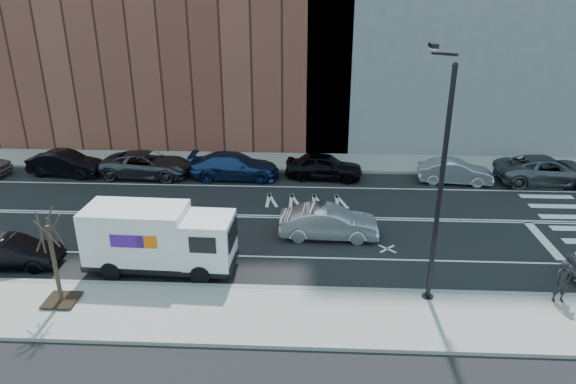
# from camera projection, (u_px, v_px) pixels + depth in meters

# --- Properties ---
(ground) EXTENTS (120.00, 120.00, 0.00)m
(ground) POSITION_uv_depth(u_px,v_px,m) (265.00, 216.00, 27.06)
(ground) COLOR black
(ground) RESTS_ON ground
(sidewalk_near) EXTENTS (44.00, 3.60, 0.15)m
(sidewalk_near) POSITION_uv_depth(u_px,v_px,m) (243.00, 315.00, 18.89)
(sidewalk_near) COLOR gray
(sidewalk_near) RESTS_ON ground
(sidewalk_far) EXTENTS (44.00, 3.60, 0.15)m
(sidewalk_far) POSITION_uv_depth(u_px,v_px,m) (276.00, 162.00, 35.18)
(sidewalk_far) COLOR gray
(sidewalk_far) RESTS_ON ground
(curb_near) EXTENTS (44.00, 0.25, 0.17)m
(curb_near) POSITION_uv_depth(u_px,v_px,m) (249.00, 288.00, 20.55)
(curb_near) COLOR gray
(curb_near) RESTS_ON ground
(curb_far) EXTENTS (44.00, 0.25, 0.17)m
(curb_far) POSITION_uv_depth(u_px,v_px,m) (274.00, 170.00, 33.51)
(curb_far) COLOR gray
(curb_far) RESTS_ON ground
(crosswalk) EXTENTS (3.00, 14.00, 0.01)m
(crosswalk) POSITION_uv_depth(u_px,v_px,m) (575.00, 223.00, 26.35)
(crosswalk) COLOR white
(crosswalk) RESTS_ON ground
(road_markings) EXTENTS (40.00, 8.60, 0.01)m
(road_markings) POSITION_uv_depth(u_px,v_px,m) (265.00, 216.00, 27.06)
(road_markings) COLOR white
(road_markings) RESTS_ON ground
(streetlight) EXTENTS (0.44, 4.02, 9.34)m
(streetlight) POSITION_uv_depth(u_px,v_px,m) (439.00, 173.00, 18.45)
(streetlight) COLOR black
(streetlight) RESTS_ON ground
(street_tree) EXTENTS (1.20, 1.20, 3.75)m
(street_tree) POSITION_uv_depth(u_px,v_px,m) (56.00, 272.00, 19.06)
(street_tree) COLOR black
(street_tree) RESTS_ON ground
(fedex_van) EXTENTS (6.34, 2.42, 2.86)m
(fedex_van) POSITION_uv_depth(u_px,v_px,m) (159.00, 238.00, 21.49)
(fedex_van) COLOR black
(fedex_van) RESTS_ON ground
(far_parked_b) EXTENTS (4.88, 2.26, 1.55)m
(far_parked_b) POSITION_uv_depth(u_px,v_px,m) (66.00, 164.00, 32.66)
(far_parked_b) COLOR black
(far_parked_b) RESTS_ON ground
(far_parked_c) EXTENTS (5.82, 2.94, 1.58)m
(far_parked_c) POSITION_uv_depth(u_px,v_px,m) (147.00, 164.00, 32.46)
(far_parked_c) COLOR #424348
(far_parked_c) RESTS_ON ground
(far_parked_d) EXTENTS (5.57, 2.27, 1.61)m
(far_parked_d) POSITION_uv_depth(u_px,v_px,m) (235.00, 166.00, 32.14)
(far_parked_d) COLOR navy
(far_parked_d) RESTS_ON ground
(far_parked_e) EXTENTS (4.94, 2.40, 1.63)m
(far_parked_e) POSITION_uv_depth(u_px,v_px,m) (324.00, 166.00, 32.08)
(far_parked_e) COLOR black
(far_parked_e) RESTS_ON ground
(far_parked_f) EXTENTS (4.54, 1.95, 1.46)m
(far_parked_f) POSITION_uv_depth(u_px,v_px,m) (455.00, 172.00, 31.38)
(far_parked_f) COLOR #B8B8BE
(far_parked_f) RESTS_ON ground
(far_parked_g) EXTENTS (6.05, 2.84, 1.67)m
(far_parked_g) POSITION_uv_depth(u_px,v_px,m) (547.00, 170.00, 31.29)
(far_parked_g) COLOR #55595D
(far_parked_g) RESTS_ON ground
(driving_sedan) EXTENTS (4.73, 1.73, 1.55)m
(driving_sedan) POSITION_uv_depth(u_px,v_px,m) (329.00, 223.00, 24.58)
(driving_sedan) COLOR silver
(driving_sedan) RESTS_ON ground
(near_parked_rear_a) EXTENTS (4.14, 1.62, 1.34)m
(near_parked_rear_a) POSITION_uv_depth(u_px,v_px,m) (12.00, 253.00, 22.04)
(near_parked_rear_a) COLOR black
(near_parked_rear_a) RESTS_ON ground
(pedestrian) EXTENTS (0.65, 0.46, 1.69)m
(pedestrian) POSITION_uv_depth(u_px,v_px,m) (562.00, 282.00, 19.27)
(pedestrian) COLOR black
(pedestrian) RESTS_ON sidewalk_near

